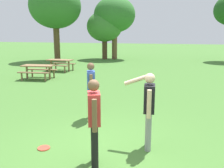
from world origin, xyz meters
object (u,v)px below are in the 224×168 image
object	(u,v)px
person_catcher	(91,87)
tree_broad_center	(105,27)
tree_far_right	(115,15)
frisbee	(44,148)
person_bystander	(148,105)
tree_tall_left	(55,7)
picnic_table_far	(60,63)
person_thrower	(94,117)
picnic_table_near	(38,69)

from	to	relation	value
person_catcher	tree_broad_center	xyz separation A→B (m)	(-5.47, 16.50, 2.20)
person_catcher	tree_far_right	xyz separation A→B (m)	(-4.56, 16.86, 3.29)
frisbee	tree_far_right	world-z (taller)	tree_far_right
person_bystander	tree_tall_left	xyz separation A→B (m)	(-11.00, 15.00, 3.88)
picnic_table_far	tree_broad_center	distance (m)	8.89
person_thrower	tree_broad_center	xyz separation A→B (m)	(-6.52, 18.85, 2.20)
tree_tall_left	frisbee	bearing A→B (deg)	-60.54
person_thrower	tree_broad_center	size ratio (longest dim) A/B	0.35
frisbee	picnic_table_far	size ratio (longest dim) A/B	0.15
person_thrower	person_bystander	world-z (taller)	same
person_thrower	tree_far_right	distance (m)	20.28
person_bystander	tree_tall_left	world-z (taller)	tree_tall_left
tree_tall_left	tree_broad_center	xyz separation A→B (m)	(3.66, 2.85, -1.70)
person_bystander	tree_far_right	bearing A→B (deg)	109.45
person_catcher	picnic_table_near	size ratio (longest dim) A/B	0.87
picnic_table_near	tree_far_right	size ratio (longest dim) A/B	0.32
tree_far_right	picnic_table_near	bearing A→B (deg)	-93.34
person_thrower	tree_far_right	world-z (taller)	tree_far_right
person_catcher	picnic_table_far	world-z (taller)	person_catcher
frisbee	tree_far_right	bearing A→B (deg)	102.84
tree_far_right	frisbee	bearing A→B (deg)	-77.16
picnic_table_near	tree_broad_center	size ratio (longest dim) A/B	0.41
person_thrower	person_catcher	xyz separation A→B (m)	(-1.05, 2.35, 0.00)
person_bystander	picnic_table_far	world-z (taller)	person_bystander
frisbee	person_bystander	bearing A→B (deg)	19.01
frisbee	picnic_table_near	size ratio (longest dim) A/B	0.14
tree_tall_left	person_bystander	bearing A→B (deg)	-53.75
picnic_table_far	tree_far_right	bearing A→B (deg)	83.16
frisbee	tree_tall_left	bearing A→B (deg)	119.46
person_catcher	person_bystander	world-z (taller)	same
person_bystander	picnic_table_far	size ratio (longest dim) A/B	0.95
person_thrower	picnic_table_near	distance (m)	9.69
person_bystander	person_thrower	bearing A→B (deg)	-129.70
picnic_table_near	tree_tall_left	bearing A→B (deg)	114.16
person_thrower	tree_tall_left	distance (m)	19.35
tree_far_right	picnic_table_far	bearing A→B (deg)	-96.84
frisbee	picnic_table_far	world-z (taller)	picnic_table_far
person_thrower	frisbee	xyz separation A→B (m)	(-1.29, 0.26, -0.93)
person_catcher	tree_broad_center	size ratio (longest dim) A/B	0.35
person_thrower	picnic_table_far	world-z (taller)	person_thrower
picnic_table_near	tree_tall_left	distance (m)	10.39
person_bystander	tree_far_right	distance (m)	19.59
frisbee	tree_far_right	xyz separation A→B (m)	(-4.32, 18.94, 4.22)
person_thrower	person_bystander	size ratio (longest dim) A/B	1.00
frisbee	tree_tall_left	world-z (taller)	tree_tall_left
picnic_table_near	tree_tall_left	size ratio (longest dim) A/B	0.28
person_thrower	tree_broad_center	bearing A→B (deg)	109.07
tree_broad_center	tree_tall_left	bearing A→B (deg)	-142.07
person_bystander	tree_broad_center	xyz separation A→B (m)	(-7.34, 17.85, 2.18)
person_thrower	person_catcher	distance (m)	2.57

